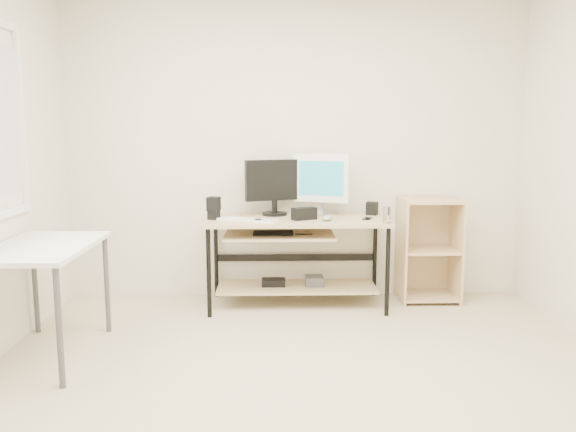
% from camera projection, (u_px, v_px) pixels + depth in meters
% --- Properties ---
extents(room, '(4.01, 4.01, 2.62)m').
position_uv_depth(room, '(284.00, 160.00, 2.99)').
color(room, beige).
rests_on(room, ground).
extents(desk, '(1.50, 0.65, 0.75)m').
position_uv_depth(desk, '(294.00, 243.00, 4.71)').
color(desk, tan).
rests_on(desk, ground).
extents(side_table, '(0.60, 1.00, 0.75)m').
position_uv_depth(side_table, '(42.00, 257.00, 3.60)').
color(side_table, white).
rests_on(side_table, ground).
extents(shelf_unit, '(0.50, 0.40, 0.90)m').
position_uv_depth(shelf_unit, '(428.00, 249.00, 4.91)').
color(shelf_unit, '#DBBB89').
rests_on(shelf_unit, ground).
extents(black_monitor, '(0.51, 0.23, 0.48)m').
position_uv_depth(black_monitor, '(275.00, 184.00, 4.82)').
color(black_monitor, black).
rests_on(black_monitor, desk).
extents(white_imac, '(0.48, 0.22, 0.53)m').
position_uv_depth(white_imac, '(321.00, 180.00, 4.82)').
color(white_imac, silver).
rests_on(white_imac, desk).
extents(keyboard, '(0.51, 0.31, 0.02)m').
position_uv_depth(keyboard, '(247.00, 220.00, 4.55)').
color(keyboard, white).
rests_on(keyboard, desk).
extents(mouse, '(0.11, 0.14, 0.04)m').
position_uv_depth(mouse, '(327.00, 218.00, 4.56)').
color(mouse, '#AAAAAF').
rests_on(mouse, desk).
extents(center_speaker, '(0.22, 0.16, 0.10)m').
position_uv_depth(center_speaker, '(304.00, 214.00, 4.60)').
color(center_speaker, black).
rests_on(center_speaker, desk).
extents(speaker_left, '(0.12, 0.12, 0.19)m').
position_uv_depth(speaker_left, '(214.00, 208.00, 4.61)').
color(speaker_left, black).
rests_on(speaker_left, desk).
extents(speaker_right, '(0.12, 0.12, 0.11)m').
position_uv_depth(speaker_right, '(372.00, 208.00, 4.87)').
color(speaker_right, black).
rests_on(speaker_right, desk).
extents(audio_controller, '(0.08, 0.05, 0.15)m').
position_uv_depth(audio_controller, '(214.00, 208.00, 4.72)').
color(audio_controller, black).
rests_on(audio_controller, desk).
extents(volume_puck, '(0.06, 0.06, 0.02)m').
position_uv_depth(volume_puck, '(258.00, 220.00, 4.49)').
color(volume_puck, black).
rests_on(volume_puck, desk).
extents(smartphone, '(0.10, 0.13, 0.01)m').
position_uv_depth(smartphone, '(367.00, 219.00, 4.63)').
color(smartphone, black).
rests_on(smartphone, desk).
extents(coaster, '(0.10, 0.10, 0.01)m').
position_uv_depth(coaster, '(387.00, 223.00, 4.44)').
color(coaster, '#A37B49').
rests_on(coaster, desk).
extents(drinking_glass, '(0.08, 0.08, 0.12)m').
position_uv_depth(drinking_glass, '(387.00, 215.00, 4.43)').
color(drinking_glass, white).
rests_on(drinking_glass, coaster).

